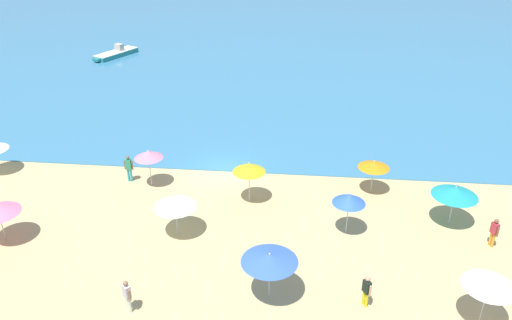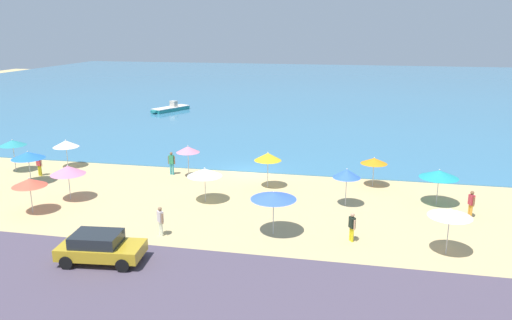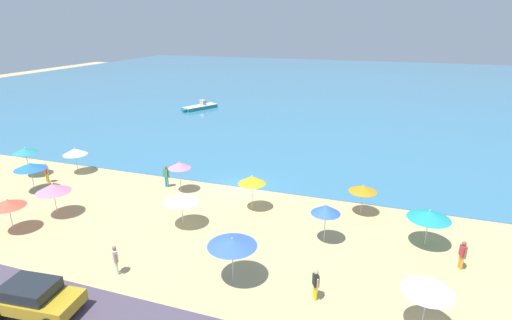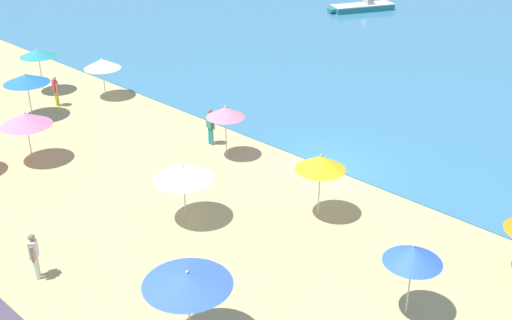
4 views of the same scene
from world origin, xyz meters
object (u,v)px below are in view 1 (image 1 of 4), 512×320
at_px(beach_umbrella_3, 349,199).
at_px(beach_umbrella_6, 455,192).
at_px(beach_umbrella_4, 148,155).
at_px(bather_3, 127,295).
at_px(bather_0, 366,289).
at_px(bather_1, 494,231).
at_px(beach_umbrella_5, 490,283).
at_px(beach_umbrella_8, 270,258).
at_px(beach_umbrella_7, 374,165).
at_px(bather_4, 129,167).
at_px(skiff_nearshore, 116,53).
at_px(beach_umbrella_13, 249,168).
at_px(beach_umbrella_0, 175,203).

bearing_deg(beach_umbrella_3, beach_umbrella_6, 14.02).
relative_size(beach_umbrella_4, bather_3, 1.50).
bearing_deg(bather_0, bather_1, 35.85).
xyz_separation_m(beach_umbrella_5, beach_umbrella_8, (-8.77, 0.64, 0.04)).
height_order(beach_umbrella_7, beach_umbrella_8, beach_umbrella_8).
bearing_deg(beach_umbrella_5, bather_4, 150.95).
bearing_deg(skiff_nearshore, beach_umbrella_8, -61.35).
bearing_deg(beach_umbrella_4, beach_umbrella_5, -30.06).
xyz_separation_m(beach_umbrella_4, beach_umbrella_6, (17.19, -2.37, -0.13)).
distance_m(beach_umbrella_3, bather_0, 5.46).
distance_m(beach_umbrella_7, bather_1, 7.34).
height_order(beach_umbrella_8, bather_1, beach_umbrella_8).
height_order(beach_umbrella_4, beach_umbrella_5, beach_umbrella_4).
height_order(beach_umbrella_8, skiff_nearshore, beach_umbrella_8).
distance_m(beach_umbrella_4, beach_umbrella_8, 12.00).
bearing_deg(beach_umbrella_4, beach_umbrella_3, -18.02).
relative_size(beach_umbrella_4, beach_umbrella_13, 0.95).
relative_size(beach_umbrella_6, bather_0, 1.53).
relative_size(beach_umbrella_3, bather_4, 1.39).
bearing_deg(beach_umbrella_8, bather_3, -166.72).
bearing_deg(beach_umbrella_7, beach_umbrella_5, -71.84).
bearing_deg(beach_umbrella_3, bather_3, -145.18).
distance_m(beach_umbrella_0, beach_umbrella_5, 14.73).
bearing_deg(beach_umbrella_13, beach_umbrella_3, -25.64).
bearing_deg(beach_umbrella_3, bather_1, -3.26).
height_order(beach_umbrella_3, bather_3, beach_umbrella_3).
height_order(beach_umbrella_6, bather_3, beach_umbrella_6).
bearing_deg(bather_4, beach_umbrella_4, -16.31).
relative_size(beach_umbrella_5, beach_umbrella_8, 0.98).
xyz_separation_m(beach_umbrella_4, bather_4, (-1.48, 0.43, -1.15)).
bearing_deg(bather_0, beach_umbrella_6, 52.59).
relative_size(beach_umbrella_0, beach_umbrella_4, 0.93).
xyz_separation_m(bather_0, bather_1, (6.76, 4.88, 0.02)).
xyz_separation_m(beach_umbrella_7, skiff_nearshore, (-25.38, 26.95, -1.48)).
distance_m(beach_umbrella_3, bather_1, 7.36).
relative_size(beach_umbrella_3, beach_umbrella_6, 1.02).
bearing_deg(beach_umbrella_0, beach_umbrella_5, -19.33).
bearing_deg(beach_umbrella_7, bather_1, -40.87).
bearing_deg(skiff_nearshore, beach_umbrella_13, -57.59).
xyz_separation_m(bather_0, bather_3, (-10.02, -1.34, 0.03)).
distance_m(beach_umbrella_0, beach_umbrella_8, 6.66).
bearing_deg(bather_3, beach_umbrella_7, 44.24).
bearing_deg(beach_umbrella_4, beach_umbrella_13, -10.73).
bearing_deg(bather_0, beach_umbrella_13, 126.77).
xyz_separation_m(beach_umbrella_3, beach_umbrella_4, (-11.58, 3.77, 0.03)).
xyz_separation_m(beach_umbrella_3, skiff_nearshore, (-23.64, 31.30, -1.73)).
bearing_deg(bather_0, beach_umbrella_3, 95.23).
relative_size(beach_umbrella_4, bather_1, 1.51).
distance_m(beach_umbrella_5, bather_3, 14.71).
bearing_deg(bather_3, beach_umbrella_8, 13.28).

